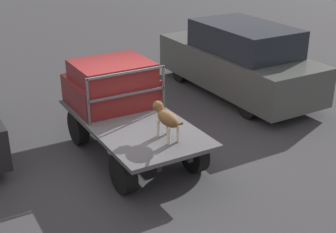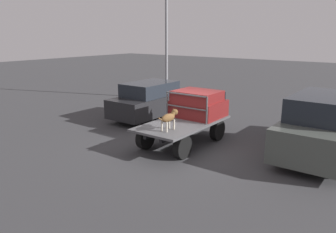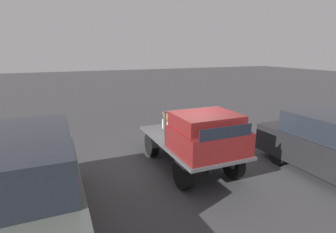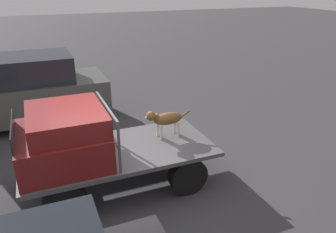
{
  "view_description": "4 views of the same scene",
  "coord_description": "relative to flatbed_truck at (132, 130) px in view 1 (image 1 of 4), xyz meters",
  "views": [
    {
      "loc": [
        -7.86,
        3.72,
        4.62
      ],
      "look_at": [
        -1.13,
        -0.19,
        1.27
      ],
      "focal_mm": 50.0,
      "sensor_mm": 36.0,
      "label": 1
    },
    {
      "loc": [
        -9.2,
        -6.2,
        3.82
      ],
      "look_at": [
        -1.13,
        -0.19,
        1.27
      ],
      "focal_mm": 35.0,
      "sensor_mm": 36.0,
      "label": 2
    },
    {
      "loc": [
        6.47,
        -3.45,
        3.36
      ],
      "look_at": [
        -1.13,
        -0.19,
        1.27
      ],
      "focal_mm": 28.0,
      "sensor_mm": 36.0,
      "label": 3
    },
    {
      "loc": [
        1.32,
        5.63,
        3.88
      ],
      "look_at": [
        -1.13,
        -0.19,
        1.27
      ],
      "focal_mm": 35.0,
      "sensor_mm": 36.0,
      "label": 4
    }
  ],
  "objects": [
    {
      "name": "truck_headboard",
      "position": [
        0.19,
        0.0,
        0.86
      ],
      "size": [
        0.04,
        1.72,
        0.96
      ],
      "color": "#4C4C4F",
      "rests_on": "flatbed_truck"
    },
    {
      "name": "ground_plane",
      "position": [
        0.0,
        0.0,
        -0.59
      ],
      "size": [
        80.0,
        80.0,
        0.0
      ],
      "primitive_type": "plane",
      "color": "#38383A"
    },
    {
      "name": "truck_cab",
      "position": [
        1.0,
        0.0,
        0.7
      ],
      "size": [
        1.55,
        1.72,
        0.98
      ],
      "color": "maroon",
      "rests_on": "flatbed_truck"
    },
    {
      "name": "parked_pickup_far",
      "position": [
        1.9,
        -4.19,
        0.39
      ],
      "size": [
        5.2,
        1.97,
        1.99
      ],
      "rotation": [
        0.0,
        0.0,
        -0.03
      ],
      "color": "black",
      "rests_on": "ground"
    },
    {
      "name": "dog",
      "position": [
        -1.05,
        -0.19,
        0.64
      ],
      "size": [
        1.02,
        0.26,
        0.66
      ],
      "rotation": [
        0.0,
        0.0,
        0.19
      ],
      "color": "beige",
      "rests_on": "flatbed_truck"
    },
    {
      "name": "flatbed_truck",
      "position": [
        0.0,
        0.0,
        0.0
      ],
      "size": [
        3.71,
        1.84,
        0.82
      ],
      "color": "black",
      "rests_on": "ground"
    }
  ]
}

